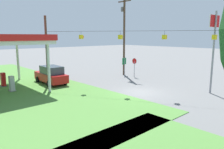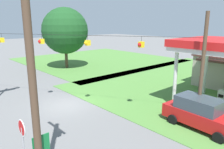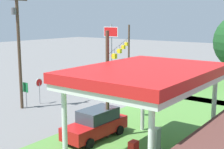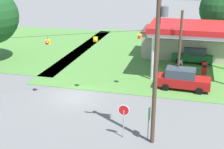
% 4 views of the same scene
% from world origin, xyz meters
% --- Properties ---
extents(ground_plane, '(160.00, 160.00, 0.00)m').
position_xyz_m(ground_plane, '(0.00, 0.00, 0.00)').
color(ground_plane, slate).
extents(grass_verge_opposite_corner, '(24.00, 24.00, 0.04)m').
position_xyz_m(grass_verge_opposite_corner, '(-16.00, 16.00, 0.02)').
color(grass_verge_opposite_corner, '#4C7F38').
rests_on(grass_verge_opposite_corner, ground).
extents(fuel_pump_near, '(0.71, 0.56, 1.51)m').
position_xyz_m(fuel_pump_near, '(8.82, 8.80, 0.71)').
color(fuel_pump_near, gray).
rests_on(fuel_pump_near, ground).
extents(car_at_pumps_front, '(5.08, 2.30, 2.03)m').
position_xyz_m(car_at_pumps_front, '(9.31, 4.39, 1.03)').
color(car_at_pumps_front, '#AD1414').
rests_on(car_at_pumps_front, ground).
extents(stop_sign_roadside, '(0.80, 0.08, 2.50)m').
position_xyz_m(stop_sign_roadside, '(5.78, -5.65, 1.81)').
color(stop_sign_roadside, '#99999E').
rests_on(stop_sign_roadside, ground).
extents(utility_pole_main, '(2.20, 0.44, 10.61)m').
position_xyz_m(utility_pole_main, '(7.84, -5.76, 5.91)').
color(utility_pole_main, '#4C3828').
rests_on(utility_pole_main, ground).
extents(signal_span_gantry, '(17.86, 10.24, 7.41)m').
position_xyz_m(signal_span_gantry, '(-0.00, -0.01, 4.07)').
color(signal_span_gantry, '#4C3828').
rests_on(signal_span_gantry, ground).
extents(tree_west_verge, '(6.71, 6.71, 8.86)m').
position_xyz_m(tree_west_verge, '(-13.48, 7.93, 5.50)').
color(tree_west_verge, '#4C3828').
rests_on(tree_west_verge, ground).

